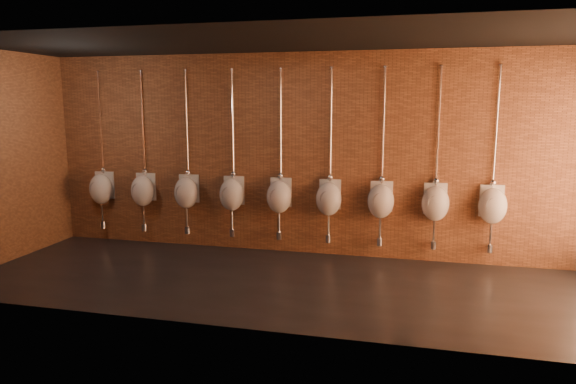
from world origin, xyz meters
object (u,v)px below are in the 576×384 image
object	(u,v)px
urinal_0	(101,188)
urinal_3	(232,194)
urinal_6	(381,200)
urinal_1	(143,190)
urinal_4	(279,196)
urinal_2	(186,192)
urinal_7	(435,202)
urinal_8	(493,205)
urinal_5	(329,198)

from	to	relation	value
urinal_0	urinal_3	size ratio (longest dim) A/B	1.00
urinal_6	urinal_1	bearing A→B (deg)	180.00
urinal_3	urinal_4	size ratio (longest dim) A/B	1.00
urinal_2	urinal_4	xyz separation A→B (m)	(1.61, 0.00, 0.00)
urinal_3	urinal_7	world-z (taller)	same
urinal_1	urinal_8	distance (m)	5.63
urinal_2	urinal_1	bearing A→B (deg)	180.00
urinal_0	urinal_6	size ratio (longest dim) A/B	1.00
urinal_3	urinal_7	size ratio (longest dim) A/B	1.00
urinal_3	urinal_7	distance (m)	3.21
urinal_3	urinal_4	world-z (taller)	same
urinal_4	urinal_7	xyz separation A→B (m)	(2.41, 0.00, 0.00)
urinal_3	urinal_7	xyz separation A→B (m)	(3.21, 0.00, 0.00)
urinal_1	urinal_7	xyz separation A→B (m)	(4.82, 0.00, 0.00)
urinal_3	urinal_2	bearing A→B (deg)	180.00
urinal_6	urinal_8	size ratio (longest dim) A/B	1.00
urinal_2	urinal_8	bearing A→B (deg)	0.00
urinal_2	urinal_5	xyz separation A→B (m)	(2.41, 0.00, 0.00)
urinal_5	urinal_4	bearing A→B (deg)	180.00
urinal_3	urinal_1	bearing A→B (deg)	180.00
urinal_7	urinal_8	xyz separation A→B (m)	(0.80, 0.00, 0.00)
urinal_0	urinal_6	world-z (taller)	same
urinal_2	urinal_7	bearing A→B (deg)	0.00
urinal_6	urinal_3	bearing A→B (deg)	180.00
urinal_5	urinal_0	bearing A→B (deg)	180.00
urinal_8	urinal_5	bearing A→B (deg)	180.00
urinal_7	urinal_6	bearing A→B (deg)	180.00
urinal_6	urinal_7	size ratio (longest dim) A/B	1.00
urinal_0	urinal_4	xyz separation A→B (m)	(3.21, 0.00, 0.00)
urinal_0	urinal_8	xyz separation A→B (m)	(6.43, 0.00, 0.00)
urinal_4	urinal_6	xyz separation A→B (m)	(1.61, 0.00, 0.00)
urinal_2	urinal_0	bearing A→B (deg)	180.00
urinal_1	urinal_5	size ratio (longest dim) A/B	1.00
urinal_5	urinal_8	bearing A→B (deg)	0.00
urinal_1	urinal_6	world-z (taller)	same
urinal_7	urinal_2	bearing A→B (deg)	180.00
urinal_8	urinal_2	bearing A→B (deg)	180.00
urinal_0	urinal_5	bearing A→B (deg)	0.00
urinal_6	urinal_7	bearing A→B (deg)	0.00
urinal_2	urinal_6	xyz separation A→B (m)	(3.21, 0.00, 0.00)
urinal_0	urinal_1	bearing A→B (deg)	0.00
urinal_6	urinal_8	distance (m)	1.61
urinal_8	urinal_3	bearing A→B (deg)	180.00
urinal_2	urinal_5	distance (m)	2.41
urinal_6	urinal_8	xyz separation A→B (m)	(1.61, 0.00, 0.00)
urinal_3	urinal_8	xyz separation A→B (m)	(4.02, 0.00, 0.00)
urinal_2	urinal_6	size ratio (longest dim) A/B	1.00
urinal_0	urinal_5	distance (m)	4.02
urinal_7	urinal_8	distance (m)	0.80
urinal_3	urinal_4	bearing A→B (deg)	0.00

